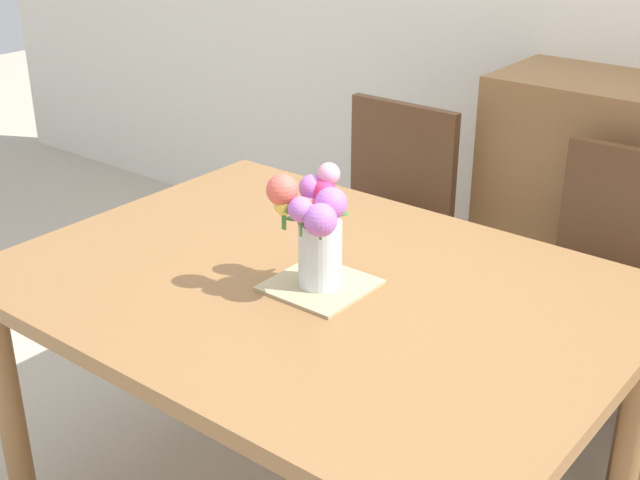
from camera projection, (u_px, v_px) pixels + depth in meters
name	position (u px, v px, depth m)	size (l,w,h in m)	color
dining_table	(315.00, 313.00, 2.05)	(1.47, 1.09, 0.75)	olive
chair_left	(383.00, 216.00, 2.97)	(0.42, 0.42, 0.90)	brown
chair_right	(608.00, 281.00, 2.51)	(0.42, 0.42, 0.90)	brown
placemat	(320.00, 285.00, 1.99)	(0.22, 0.22, 0.01)	tan
flower_vase	(315.00, 222.00, 1.91)	(0.18, 0.19, 0.28)	silver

